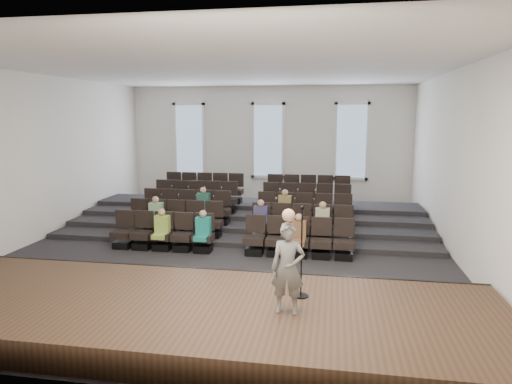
# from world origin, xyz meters

# --- Properties ---
(ground) EXTENTS (14.00, 14.00, 0.00)m
(ground) POSITION_xyz_m (0.00, 0.00, 0.00)
(ground) COLOR #232225
(ground) RESTS_ON ground
(ceiling) EXTENTS (12.00, 14.00, 0.02)m
(ceiling) POSITION_xyz_m (0.00, 0.00, 5.01)
(ceiling) COLOR white
(ceiling) RESTS_ON ground
(wall_back) EXTENTS (12.00, 0.04, 5.00)m
(wall_back) POSITION_xyz_m (0.00, 7.02, 2.50)
(wall_back) COLOR white
(wall_back) RESTS_ON ground
(wall_front) EXTENTS (12.00, 0.04, 5.00)m
(wall_front) POSITION_xyz_m (0.00, -7.02, 2.50)
(wall_front) COLOR white
(wall_front) RESTS_ON ground
(wall_left) EXTENTS (0.04, 14.00, 5.00)m
(wall_left) POSITION_xyz_m (-6.02, 0.00, 2.50)
(wall_left) COLOR white
(wall_left) RESTS_ON ground
(wall_right) EXTENTS (0.04, 14.00, 5.00)m
(wall_right) POSITION_xyz_m (6.02, 0.00, 2.50)
(wall_right) COLOR white
(wall_right) RESTS_ON ground
(stage) EXTENTS (11.80, 3.60, 0.50)m
(stage) POSITION_xyz_m (0.00, -5.10, 0.25)
(stage) COLOR #412E1C
(stage) RESTS_ON ground
(stage_lip) EXTENTS (11.80, 0.06, 0.52)m
(stage_lip) POSITION_xyz_m (0.00, -3.33, 0.25)
(stage_lip) COLOR black
(stage_lip) RESTS_ON ground
(risers) EXTENTS (11.80, 4.80, 0.60)m
(risers) POSITION_xyz_m (0.00, 3.17, 0.20)
(risers) COLOR #232225
(risers) RESTS_ON ground
(seating_rows) EXTENTS (6.80, 4.70, 1.67)m
(seating_rows) POSITION_xyz_m (-0.00, 1.54, 0.68)
(seating_rows) COLOR black
(seating_rows) RESTS_ON ground
(windows) EXTENTS (8.44, 0.10, 3.24)m
(windows) POSITION_xyz_m (0.00, 6.95, 2.70)
(windows) COLOR white
(windows) RESTS_ON wall_back
(audience) EXTENTS (5.45, 2.64, 1.10)m
(audience) POSITION_xyz_m (0.00, 0.32, 0.81)
(audience) COLOR #99B94A
(audience) RESTS_ON seating_rows
(speaker) EXTENTS (0.56, 0.37, 1.54)m
(speaker) POSITION_xyz_m (2.10, -5.24, 1.27)
(speaker) COLOR slate
(speaker) RESTS_ON stage
(mic_stand) EXTENTS (0.28, 0.28, 1.70)m
(mic_stand) POSITION_xyz_m (2.27, -4.52, 1.01)
(mic_stand) COLOR black
(mic_stand) RESTS_ON stage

